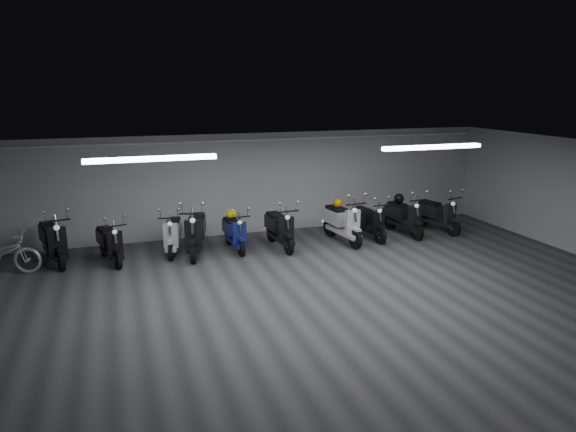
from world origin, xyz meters
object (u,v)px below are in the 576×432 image
object	(u,v)px
scooter_6	(343,216)
helmet_0	(338,203)
scooter_8	(404,211)
scooter_9	(438,209)
scooter_1	(109,237)
scooter_2	(173,228)
scooter_4	(234,227)
scooter_5	(280,222)
scooter_0	(52,234)
scooter_3	(195,226)
scooter_7	(368,216)
helmet_1	(231,214)
helmet_2	(399,198)

from	to	relation	value
scooter_6	helmet_0	bearing A→B (deg)	90.00
scooter_8	scooter_9	xyz separation A→B (m)	(1.07, -0.03, -0.02)
scooter_1	scooter_2	distance (m)	1.51
scooter_4	scooter_9	xyz separation A→B (m)	(5.85, -0.12, 0.05)
scooter_2	scooter_5	bearing A→B (deg)	3.38
scooter_0	scooter_9	xyz separation A→B (m)	(10.07, -0.46, -0.06)
scooter_0	scooter_1	xyz separation A→B (m)	(1.24, -0.36, -0.09)
scooter_3	scooter_4	size ratio (longest dim) A/B	1.22
scooter_7	helmet_1	world-z (taller)	scooter_7
scooter_5	scooter_8	world-z (taller)	scooter_8
helmet_1	scooter_2	bearing A→B (deg)	179.55
scooter_7	helmet_2	xyz separation A→B (m)	(1.08, 0.29, 0.34)
scooter_8	scooter_9	distance (m)	1.07
scooter_2	scooter_8	size ratio (longest dim) A/B	0.94
scooter_0	scooter_8	bearing A→B (deg)	-19.08
scooter_6	scooter_1	bearing A→B (deg)	170.53
helmet_2	helmet_1	bearing A→B (deg)	179.18
scooter_4	scooter_7	size ratio (longest dim) A/B	0.95
scooter_8	scooter_9	world-z (taller)	scooter_8
helmet_1	scooter_7	bearing A→B (deg)	-5.50
scooter_0	scooter_6	xyz separation A→B (m)	(7.08, -0.56, 0.00)
scooter_5	helmet_0	distance (m)	1.74
scooter_3	scooter_9	distance (m)	6.83
scooter_5	scooter_9	bearing A→B (deg)	-3.20
scooter_3	scooter_9	size ratio (longest dim) A/B	1.12
scooter_0	helmet_0	distance (m)	7.06
scooter_7	scooter_4	bearing A→B (deg)	170.02
scooter_5	scooter_7	size ratio (longest dim) A/B	1.06
helmet_0	scooter_8	bearing A→B (deg)	-4.14
scooter_6	scooter_5	bearing A→B (deg)	171.14
helmet_0	scooter_0	bearing A→B (deg)	177.66
scooter_4	scooter_5	distance (m)	1.15
scooter_0	scooter_8	world-z (taller)	scooter_0
scooter_4	scooter_6	size ratio (longest dim) A/B	0.85
scooter_5	scooter_6	world-z (taller)	scooter_6
helmet_2	scooter_0	bearing A→B (deg)	178.87
helmet_2	scooter_4	bearing A→B (deg)	-178.08
scooter_1	scooter_9	size ratio (longest dim) A/B	0.94
scooter_9	helmet_2	world-z (taller)	scooter_9
scooter_3	helmet_1	xyz separation A→B (m)	(0.96, 0.30, 0.15)
helmet_2	scooter_8	bearing A→B (deg)	-83.36
scooter_2	helmet_1	xyz separation A→B (m)	(1.48, -0.01, 0.25)
scooter_1	scooter_4	xyz separation A→B (m)	(2.98, 0.02, -0.02)
scooter_0	scooter_4	xyz separation A→B (m)	(4.22, -0.34, -0.11)
scooter_7	scooter_8	size ratio (longest dim) A/B	0.94
scooter_3	helmet_1	distance (m)	1.02
scooter_8	helmet_0	bearing A→B (deg)	169.23
scooter_0	helmet_2	distance (m)	8.97
scooter_5	helmet_0	xyz separation A→B (m)	(1.69, 0.23, 0.34)
helmet_0	helmet_2	size ratio (longest dim) A/B	0.86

